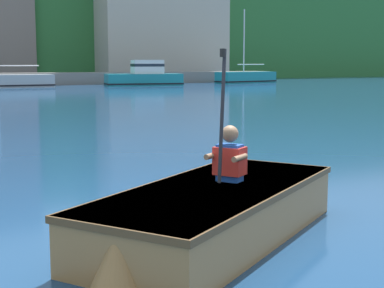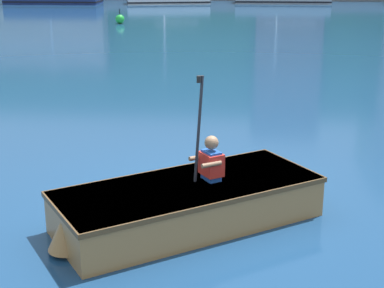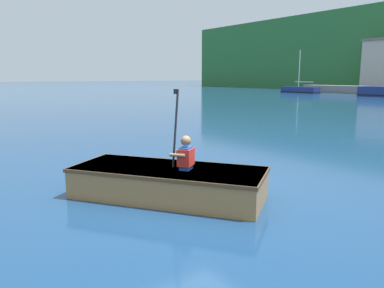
# 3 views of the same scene
# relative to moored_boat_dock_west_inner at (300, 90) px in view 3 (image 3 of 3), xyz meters

# --- Properties ---
(ground_plane) EXTENTS (300.00, 300.00, 0.00)m
(ground_plane) POSITION_rel_moored_boat_dock_west_inner_xyz_m (24.37, -34.86, -0.37)
(ground_plane) COLOR navy
(moored_boat_dock_west_inner) EXTENTS (4.91, 1.54, 5.18)m
(moored_boat_dock_west_inner) POSITION_rel_moored_boat_dock_west_inner_xyz_m (0.00, 0.00, 0.00)
(moored_boat_dock_west_inner) COLOR navy
(moored_boat_dock_west_inner) RESTS_ON ground
(rowboat_foreground) EXTENTS (3.39, 2.88, 0.52)m
(rowboat_foreground) POSITION_rel_moored_boat_dock_west_inner_xyz_m (24.35, -35.50, -0.08)
(rowboat_foreground) COLOR #A3703D
(rowboat_foreground) RESTS_ON ground
(person_paddler) EXTENTS (0.45, 0.45, 1.31)m
(person_paddler) POSITION_rel_moored_boat_dock_west_inner_xyz_m (24.65, -35.30, 0.41)
(person_paddler) COLOR #1E4CA5
(person_paddler) RESTS_ON rowboat_foreground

